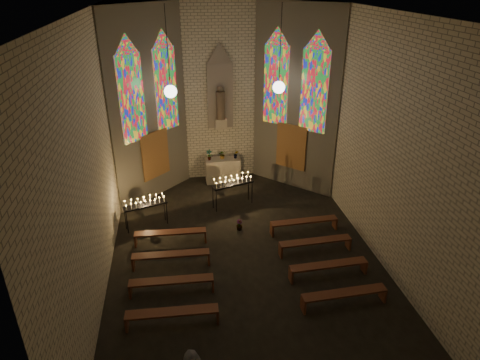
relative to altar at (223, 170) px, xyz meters
name	(u,v)px	position (x,y,z in m)	size (l,w,h in m)	color
floor	(245,258)	(0.00, -5.45, -0.50)	(12.00, 12.00, 0.00)	black
room	(229,109)	(0.00, -2.08, 3.22)	(8.22, 12.43, 7.00)	beige
altar	(223,170)	(0.00, 0.00, 0.00)	(1.40, 0.60, 1.00)	#C1B69E
flower_vase_left	(209,155)	(-0.55, -0.02, 0.72)	(0.23, 0.16, 0.44)	#4C723F
flower_vase_center	(222,154)	(0.00, 0.05, 0.68)	(0.32, 0.28, 0.36)	#4C723F
flower_vase_right	(236,154)	(0.55, -0.01, 0.67)	(0.19, 0.15, 0.34)	#4C723F
aisle_flower_pot	(239,225)	(0.09, -3.83, -0.31)	(0.21, 0.21, 0.37)	#4C723F
votive_stand_left	(145,203)	(-3.00, -3.13, 0.42)	(1.49, 0.77, 1.07)	black
votive_stand_right	(233,182)	(0.11, -2.14, 0.49)	(1.61, 0.84, 1.15)	black
pew_left_0	(170,234)	(-2.21, -4.27, -0.15)	(2.28, 0.41, 0.44)	#522717
pew_right_0	(304,222)	(2.21, -4.27, -0.15)	(2.28, 0.41, 0.44)	#522717
pew_left_1	(171,256)	(-2.21, -5.47, -0.15)	(2.28, 0.41, 0.44)	#522717
pew_right_1	(315,242)	(2.21, -5.47, -0.15)	(2.28, 0.41, 0.44)	#522717
pew_left_2	(171,282)	(-2.21, -6.67, -0.15)	(2.28, 0.41, 0.44)	#522717
pew_right_2	(329,266)	(2.21, -6.67, -0.15)	(2.28, 0.41, 0.44)	#522717
pew_left_3	(172,314)	(-2.21, -7.87, -0.15)	(2.28, 0.41, 0.44)	#522717
pew_right_3	(344,294)	(2.21, -7.87, -0.15)	(2.28, 0.41, 0.44)	#522717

